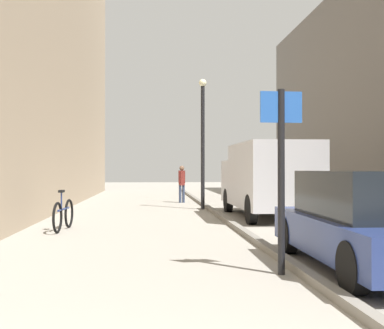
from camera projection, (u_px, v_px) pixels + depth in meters
name	position (u px, v px, depth m)	size (l,w,h in m)	color
ground_plane	(169.00, 223.00, 13.51)	(80.00, 80.00, 0.00)	gray
kerb_strip	(226.00, 220.00, 13.64)	(0.16, 40.00, 0.12)	slate
pedestrian_main_foreground	(182.00, 181.00, 21.40)	(0.30, 0.24, 1.61)	#2D3851
delivery_van	(267.00, 178.00, 15.00)	(2.03, 5.40, 2.23)	#B7B7BC
parked_car	(369.00, 221.00, 7.23)	(1.89, 4.22, 1.45)	navy
street_sign_post	(281.00, 164.00, 6.90)	(0.60, 0.10, 2.60)	black
lamp_post	(203.00, 135.00, 17.94)	(0.28, 0.28, 4.76)	black
bicycle_leaning	(63.00, 215.00, 11.78)	(0.21, 1.77, 0.98)	black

